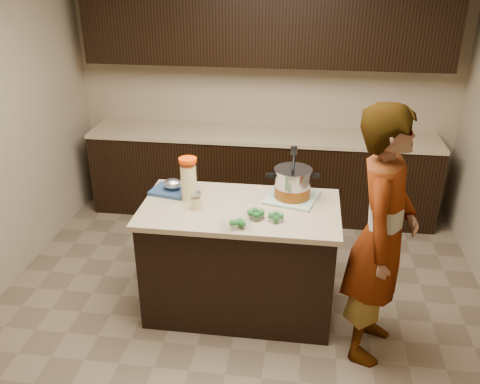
# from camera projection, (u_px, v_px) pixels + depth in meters

# --- Properties ---
(ground_plane) EXTENTS (4.00, 4.00, 0.00)m
(ground_plane) POSITION_uv_depth(u_px,v_px,m) (240.00, 306.00, 4.11)
(ground_plane) COLOR brown
(ground_plane) RESTS_ON ground
(room_shell) EXTENTS (4.04, 4.04, 2.72)m
(room_shell) POSITION_uv_depth(u_px,v_px,m) (240.00, 98.00, 3.38)
(room_shell) COLOR tan
(room_shell) RESTS_ON ground
(back_cabinets) EXTENTS (3.60, 0.63, 2.33)m
(back_cabinets) POSITION_uv_depth(u_px,v_px,m) (263.00, 128.00, 5.27)
(back_cabinets) COLOR black
(back_cabinets) RESTS_ON ground
(island) EXTENTS (1.46, 0.81, 0.90)m
(island) POSITION_uv_depth(u_px,v_px,m) (240.00, 258.00, 3.92)
(island) COLOR black
(island) RESTS_ON ground
(dish_towel) EXTENTS (0.44, 0.44, 0.02)m
(dish_towel) POSITION_uv_depth(u_px,v_px,m) (292.00, 197.00, 3.85)
(dish_towel) COLOR #62926E
(dish_towel) RESTS_ON island
(stock_pot) EXTENTS (0.40, 0.32, 0.41)m
(stock_pot) POSITION_uv_depth(u_px,v_px,m) (292.00, 185.00, 3.80)
(stock_pot) COLOR #B7B7BC
(stock_pot) RESTS_ON dish_towel
(lemonade_pitcher) EXTENTS (0.18, 0.18, 0.33)m
(lemonade_pitcher) POSITION_uv_depth(u_px,v_px,m) (189.00, 181.00, 3.78)
(lemonade_pitcher) COLOR beige
(lemonade_pitcher) RESTS_ON island
(mason_jar) EXTENTS (0.08, 0.08, 0.13)m
(mason_jar) POSITION_uv_depth(u_px,v_px,m) (196.00, 201.00, 3.68)
(mason_jar) COLOR beige
(mason_jar) RESTS_ON island
(broccoli_tub_left) EXTENTS (0.14, 0.14, 0.06)m
(broccoli_tub_left) POSITION_uv_depth(u_px,v_px,m) (256.00, 215.00, 3.56)
(broccoli_tub_left) COLOR silver
(broccoli_tub_left) RESTS_ON island
(broccoli_tub_right) EXTENTS (0.13, 0.13, 0.05)m
(broccoli_tub_right) POSITION_uv_depth(u_px,v_px,m) (276.00, 218.00, 3.52)
(broccoli_tub_right) COLOR silver
(broccoli_tub_right) RESTS_ON island
(broccoli_tub_rect) EXTENTS (0.22, 0.18, 0.07)m
(broccoli_tub_rect) POSITION_uv_depth(u_px,v_px,m) (236.00, 223.00, 3.44)
(broccoli_tub_rect) COLOR silver
(broccoli_tub_rect) RESTS_ON island
(blue_tray) EXTENTS (0.32, 0.28, 0.11)m
(blue_tray) POSITION_uv_depth(u_px,v_px,m) (171.00, 188.00, 3.94)
(blue_tray) COLOR navy
(blue_tray) RESTS_ON island
(person) EXTENTS (0.60, 0.75, 1.81)m
(person) POSITION_uv_depth(u_px,v_px,m) (381.00, 237.00, 3.32)
(person) COLOR gray
(person) RESTS_ON ground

